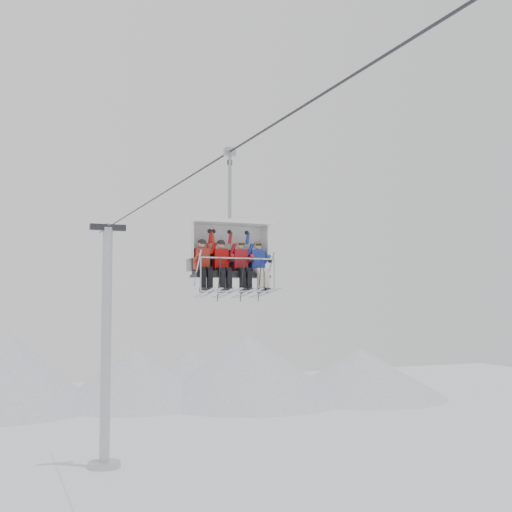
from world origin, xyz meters
name	(u,v)px	position (x,y,z in m)	size (l,w,h in m)	color
ridgeline	(47,376)	(-1.58, 42.05, 2.84)	(72.00, 21.00, 7.00)	silver
lift_tower_right	(106,362)	(0.00, 22.00, 5.78)	(2.00, 1.80, 13.48)	#AFB2B6
haul_cable	(256,135)	(0.00, 0.00, 13.30)	(0.06, 0.06, 50.00)	#29292E
chairlift_carrier	(228,248)	(0.00, 2.02, 10.65)	(2.25, 1.17, 3.98)	black
skier_far_left	(203,263)	(-0.82, 1.71, 10.19)	(0.39, 1.69, 1.55)	#AF291C
skier_center_left	(222,264)	(-0.28, 1.71, 10.19)	(0.39, 1.69, 1.55)	red
skier_center_right	(241,264)	(0.28, 1.71, 10.19)	(0.39, 1.69, 1.55)	#AC171E
skier_far_right	(259,265)	(0.79, 1.71, 10.19)	(0.39, 1.69, 1.55)	#22379E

